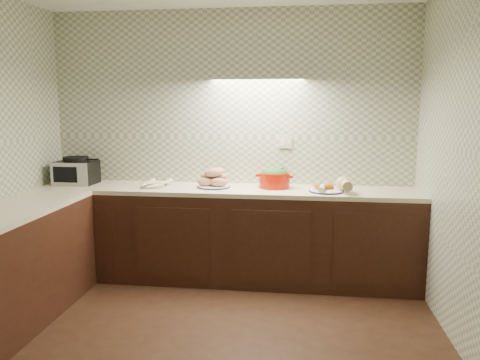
# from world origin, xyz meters

# --- Properties ---
(room) EXTENTS (3.60, 3.60, 2.60)m
(room) POSITION_xyz_m (0.00, 0.00, 1.63)
(room) COLOR black
(room) RESTS_ON ground
(counter) EXTENTS (3.60, 3.60, 0.90)m
(counter) POSITION_xyz_m (-0.68, 0.68, 0.45)
(counter) COLOR black
(counter) RESTS_ON ground
(toaster_oven) EXTENTS (0.39, 0.30, 0.27)m
(toaster_oven) POSITION_xyz_m (-1.51, 1.53, 1.03)
(toaster_oven) COLOR black
(toaster_oven) RESTS_ON counter
(parsnip_pile) EXTENTS (0.40, 0.38, 0.07)m
(parsnip_pile) POSITION_xyz_m (-0.76, 1.46, 0.93)
(parsnip_pile) COLOR #F2EAC1
(parsnip_pile) RESTS_ON counter
(sweet_potato_plate) EXTENTS (0.32, 0.32, 0.19)m
(sweet_potato_plate) POSITION_xyz_m (-0.12, 1.53, 0.98)
(sweet_potato_plate) COLOR #111C44
(sweet_potato_plate) RESTS_ON counter
(onion_bowl) EXTENTS (0.15, 0.15, 0.11)m
(onion_bowl) POSITION_xyz_m (-0.14, 1.64, 0.94)
(onion_bowl) COLOR black
(onion_bowl) RESTS_ON counter
(dutch_oven) EXTENTS (0.36, 0.34, 0.20)m
(dutch_oven) POSITION_xyz_m (0.46, 1.57, 1.00)
(dutch_oven) COLOR #B01806
(dutch_oven) RESTS_ON counter
(veg_plate) EXTENTS (0.40, 0.33, 0.14)m
(veg_plate) POSITION_xyz_m (1.01, 1.43, 0.95)
(veg_plate) COLOR #111C44
(veg_plate) RESTS_ON counter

